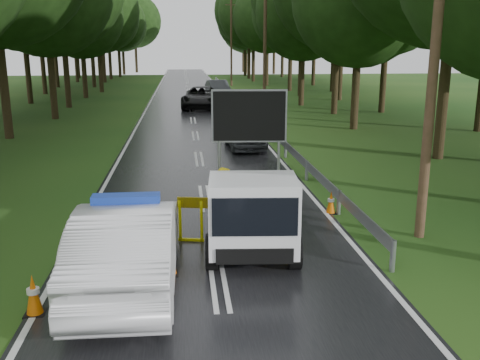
{
  "coord_description": "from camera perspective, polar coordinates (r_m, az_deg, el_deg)",
  "views": [
    {
      "loc": [
        -0.63,
        -10.12,
        4.66
      ],
      "look_at": [
        0.79,
        3.13,
        1.3
      ],
      "focal_mm": 40.0,
      "sensor_mm": 36.0,
      "label": 1
    }
  ],
  "objects": [
    {
      "name": "ground",
      "position": [
        11.16,
        -2.37,
        -10.54
      ],
      "size": [
        160.0,
        160.0,
        0.0
      ],
      "primitive_type": "plane",
      "color": "#164012",
      "rests_on": "ground"
    },
    {
      "name": "road",
      "position": [
        40.4,
        -5.22,
        7.48
      ],
      "size": [
        7.0,
        140.0,
        0.02
      ],
      "primitive_type": "cube",
      "color": "black",
      "rests_on": "ground"
    },
    {
      "name": "guardrail",
      "position": [
        40.23,
        0.11,
        8.28
      ],
      "size": [
        0.12,
        60.06,
        0.7
      ],
      "color": "gray",
      "rests_on": "ground"
    },
    {
      "name": "utility_pole_near",
      "position": [
        13.46,
        20.28,
        15.03
      ],
      "size": [
        1.4,
        0.24,
        10.0
      ],
      "color": "#44351F",
      "rests_on": "ground"
    },
    {
      "name": "utility_pole_mid",
      "position": [
        38.57,
        2.68,
        14.73
      ],
      "size": [
        1.4,
        0.24,
        10.0
      ],
      "color": "#44351F",
      "rests_on": "ground"
    },
    {
      "name": "utility_pole_far",
      "position": [
        64.39,
        -0.94,
        14.51
      ],
      "size": [
        1.4,
        0.24,
        10.0
      ],
      "color": "#44351F",
      "rests_on": "ground"
    },
    {
      "name": "police_sedan",
      "position": [
        10.78,
        -11.81,
        -6.78
      ],
      "size": [
        1.87,
        5.24,
        1.89
      ],
      "rotation": [
        0.0,
        0.0,
        3.13
      ],
      "color": "silver",
      "rests_on": "ground"
    },
    {
      "name": "work_truck",
      "position": [
        12.51,
        1.17,
        -3.0
      ],
      "size": [
        2.34,
        4.64,
        3.58
      ],
      "rotation": [
        0.0,
        0.0,
        -0.08
      ],
      "color": "gray",
      "rests_on": "ground"
    },
    {
      "name": "barrier",
      "position": [
        12.79,
        -0.63,
        -3.16
      ],
      "size": [
        2.7,
        0.58,
        1.13
      ],
      "rotation": [
        0.0,
        0.0,
        -0.19
      ],
      "color": "#FAF40D",
      "rests_on": "ground"
    },
    {
      "name": "officer",
      "position": [
        12.71,
        -1.88,
        -2.83
      ],
      "size": [
        0.82,
        0.69,
        1.9
      ],
      "primitive_type": "imported",
      "rotation": [
        0.0,
        0.0,
        3.55
      ],
      "color": "yellow",
      "rests_on": "ground"
    },
    {
      "name": "civilian",
      "position": [
        12.27,
        0.11,
        -3.61
      ],
      "size": [
        0.91,
        0.72,
        1.84
      ],
      "primitive_type": "imported",
      "rotation": [
        0.0,
        0.0,
        0.03
      ],
      "color": "#1927A5",
      "rests_on": "ground"
    },
    {
      "name": "queue_car_first",
      "position": [
        24.99,
        0.49,
        5.01
      ],
      "size": [
        1.81,
        4.13,
        1.39
      ],
      "primitive_type": "imported",
      "rotation": [
        0.0,
        0.0,
        0.04
      ],
      "color": "#404348",
      "rests_on": "ground"
    },
    {
      "name": "queue_car_second",
      "position": [
        32.4,
        -0.85,
        7.19
      ],
      "size": [
        2.52,
        5.23,
        1.47
      ],
      "primitive_type": "imported",
      "rotation": [
        0.0,
        0.0,
        -0.09
      ],
      "color": "#989AA0",
      "rests_on": "ground"
    },
    {
      "name": "queue_car_third",
      "position": [
        41.27,
        -4.14,
        8.77
      ],
      "size": [
        3.34,
        6.12,
        1.63
      ],
      "primitive_type": "imported",
      "rotation": [
        0.0,
        0.0,
        -0.11
      ],
      "color": "black",
      "rests_on": "ground"
    },
    {
      "name": "queue_car_fourth",
      "position": [
        49.49,
        -2.38,
        9.67
      ],
      "size": [
        2.2,
        5.02,
        1.61
      ],
      "primitive_type": "imported",
      "rotation": [
        0.0,
        0.0,
        0.1
      ],
      "color": "#3D4044",
      "rests_on": "ground"
    },
    {
      "name": "cone_near_left",
      "position": [
        10.34,
        -21.16,
        -11.39
      ],
      "size": [
        0.36,
        0.36,
        0.76
      ],
      "color": "black",
      "rests_on": "ground"
    },
    {
      "name": "cone_center",
      "position": [
        11.3,
        -7.62,
        -8.17
      ],
      "size": [
        0.38,
        0.38,
        0.81
      ],
      "color": "black",
      "rests_on": "ground"
    },
    {
      "name": "cone_far",
      "position": [
        13.58,
        2.53,
        -4.29
      ],
      "size": [
        0.36,
        0.36,
        0.76
      ],
      "color": "black",
      "rests_on": "ground"
    },
    {
      "name": "cone_left_mid",
      "position": [
        11.57,
        -14.29,
        -7.93
      ],
      "size": [
        0.39,
        0.39,
        0.82
      ],
      "color": "black",
      "rests_on": "ground"
    },
    {
      "name": "cone_right",
      "position": [
        15.43,
        9.68,
        -2.39
      ],
      "size": [
        0.31,
        0.31,
        0.66
      ],
      "color": "black",
      "rests_on": "ground"
    }
  ]
}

